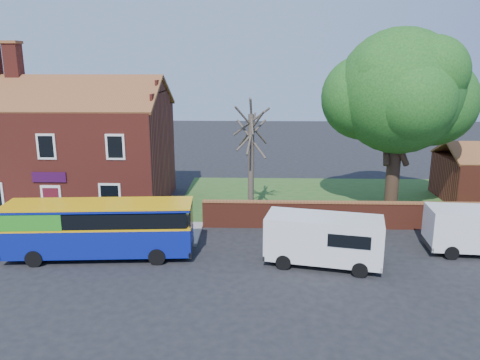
{
  "coord_description": "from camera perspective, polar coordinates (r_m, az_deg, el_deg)",
  "views": [
    {
      "loc": [
        4.94,
        -18.68,
        9.16
      ],
      "look_at": [
        4.22,
        5.0,
        3.32
      ],
      "focal_mm": 35.0,
      "sensor_mm": 36.0,
      "label": 1
    }
  ],
  "objects": [
    {
      "name": "large_tree",
      "position": [
        29.72,
        18.88,
        9.76
      ],
      "size": [
        9.28,
        7.35,
        11.33
      ],
      "color": "black",
      "rests_on": "ground"
    },
    {
      "name": "bare_tree",
      "position": [
        28.26,
        1.36,
        2.4
      ],
      "size": [
        2.6,
        3.09,
        6.92
      ],
      "color": "#4C4238",
      "rests_on": "ground"
    },
    {
      "name": "van_near",
      "position": [
        22.29,
        10.19,
        -6.99
      ],
      "size": [
        5.67,
        3.23,
        2.34
      ],
      "rotation": [
        0.0,
        0.0,
        -0.22
      ],
      "color": "white",
      "rests_on": "ground"
    },
    {
      "name": "pavement",
      "position": [
        28.68,
        -23.1,
        -5.81
      ],
      "size": [
        18.0,
        3.5,
        0.12
      ],
      "primitive_type": "cube",
      "color": "gray",
      "rests_on": "ground"
    },
    {
      "name": "boundary_wall",
      "position": [
        28.18,
        18.32,
        -4.1
      ],
      "size": [
        22.0,
        0.38,
        1.6
      ],
      "color": "maroon",
      "rests_on": "ground"
    },
    {
      "name": "ground",
      "position": [
        21.39,
        -12.05,
        -11.84
      ],
      "size": [
        120.0,
        120.0,
        0.0
      ],
      "primitive_type": "plane",
      "color": "black",
      "rests_on": "ground"
    },
    {
      "name": "grass_strip",
      "position": [
        33.95,
        15.42,
        -2.28
      ],
      "size": [
        26.0,
        12.0,
        0.04
      ],
      "primitive_type": "cube",
      "color": "#426B28",
      "rests_on": "ground"
    },
    {
      "name": "bus",
      "position": [
        23.78,
        -17.4,
        -5.46
      ],
      "size": [
        9.07,
        2.88,
        2.73
      ],
      "rotation": [
        0.0,
        0.0,
        0.07
      ],
      "color": "navy",
      "rests_on": "ground"
    },
    {
      "name": "kerb",
      "position": [
        27.2,
        -24.62,
        -6.99
      ],
      "size": [
        18.0,
        0.15,
        0.14
      ],
      "primitive_type": "cube",
      "color": "slate",
      "rests_on": "ground"
    },
    {
      "name": "shop_building",
      "position": [
        32.97,
        -19.6,
        3.01
      ],
      "size": [
        12.3,
        8.13,
        10.5
      ],
      "color": "maroon",
      "rests_on": "ground"
    }
  ]
}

